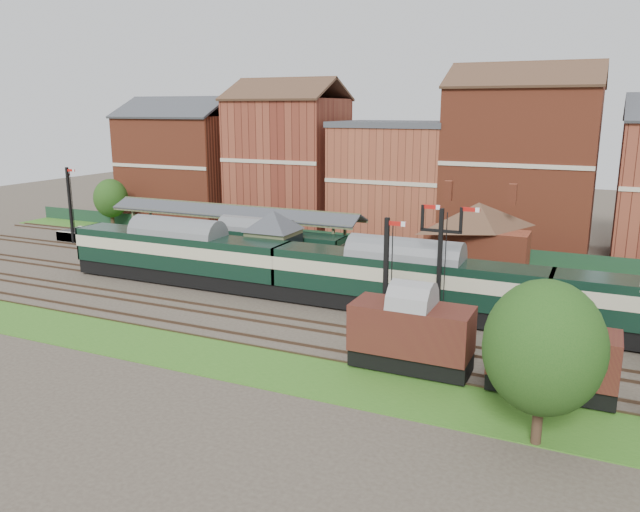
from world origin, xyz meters
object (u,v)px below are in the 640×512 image
at_px(semaphore_bracket, 440,262).
at_px(dmu_train, 404,279).
at_px(goods_van_a, 411,332).
at_px(signal_box, 274,245).
at_px(platform_railcar, 257,245).

xyz_separation_m(semaphore_bracket, dmu_train, (-3.04, 2.50, -2.07)).
relative_size(dmu_train, goods_van_a, 8.87).
distance_m(signal_box, dmu_train, 12.45).
height_order(signal_box, goods_van_a, signal_box).
bearing_deg(platform_railcar, signal_box, -42.86).
height_order(platform_railcar, goods_van_a, goods_van_a).
xyz_separation_m(signal_box, platform_railcar, (-3.50, 3.25, -0.97)).
xyz_separation_m(signal_box, goods_van_a, (15.19, -12.25, -0.98)).
xyz_separation_m(semaphore_bracket, platform_railcar, (-18.54, 9.00, -2.41)).
xyz_separation_m(signal_box, semaphore_bracket, (15.04, -5.75, 1.44)).
xyz_separation_m(signal_box, dmu_train, (12.00, -3.25, -0.63)).
bearing_deg(goods_van_a, platform_railcar, 140.34).
bearing_deg(goods_van_a, dmu_train, 109.53).
bearing_deg(platform_railcar, semaphore_bracket, -25.89).
height_order(dmu_train, goods_van_a, dmu_train).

